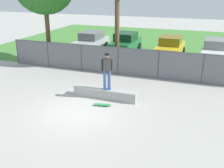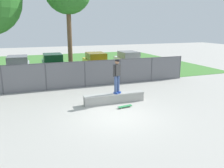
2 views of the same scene
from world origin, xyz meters
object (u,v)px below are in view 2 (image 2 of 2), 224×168
Objects in this scene: skateboard at (125,106)px; skateboarder at (117,75)px; car_silver at (18,66)px; car_white at (129,60)px; car_green at (53,63)px; car_yellow at (96,62)px; concrete_ledge at (114,98)px.

skateboarder is at bearing 96.11° from skateboard.
skateboard is at bearing -63.61° from car_silver.
car_white is at bearing 0.31° from car_silver.
car_silver is 3.02m from car_green.
car_white is at bearing -0.65° from car_yellow.
car_silver and car_white have the same top height.
car_silver reaches higher than skateboard.
car_green is at bearing 101.39° from skateboard.
car_white is (3.34, -0.04, 0.00)m from car_yellow.
skateboarder is 0.43× the size of car_green.
skateboard is at bearing -99.05° from car_yellow.
car_silver is (-5.19, 10.45, 0.77)m from skateboard.
car_white is at bearing 61.94° from skateboarder.
skateboarder reaches higher than car_yellow.
car_yellow is (3.91, -0.53, 0.00)m from car_green.
skateboarder is at bearing -13.68° from concrete_ledge.
car_silver is at bearing -179.69° from car_white.
car_yellow is 1.00× the size of car_white.
skateboarder is 0.43× the size of car_yellow.
car_green is 1.00× the size of car_white.
skateboarder reaches higher than car_green.
car_green is at bearing 175.56° from car_white.
car_silver is 1.00× the size of car_white.
car_yellow is at bearing 79.56° from skateboarder.
car_silver is at bearing 118.05° from skateboarder.
skateboarder is 10.42m from car_green.
car_white is (7.26, -0.56, 0.00)m from car_green.
car_silver and car_yellow have the same top height.
car_white is at bearing 61.24° from concrete_ledge.
skateboarder reaches higher than car_white.
concrete_ledge is 10.35m from car_green.
car_yellow is at bearing 78.76° from concrete_ledge.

